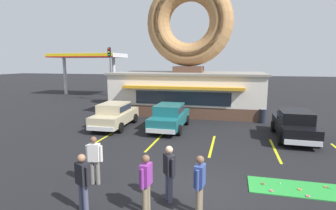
# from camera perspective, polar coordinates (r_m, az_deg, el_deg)

# --- Properties ---
(ground_plane) EXTENTS (160.00, 160.00, 0.00)m
(ground_plane) POSITION_cam_1_polar(r_m,az_deg,el_deg) (9.06, 6.22, -18.24)
(ground_plane) COLOR black
(donut_shop_building) EXTENTS (12.30, 6.75, 10.96)m
(donut_shop_building) POSITION_cam_1_polar(r_m,az_deg,el_deg) (22.23, 4.49, 8.08)
(donut_shop_building) COLOR brown
(donut_shop_building) RESTS_ON ground
(putting_mat) EXTENTS (3.20, 1.26, 0.03)m
(putting_mat) POSITION_cam_1_polar(r_m,az_deg,el_deg) (10.13, 26.52, -16.01)
(putting_mat) COLOR green
(putting_mat) RESTS_ON ground
(mini_donut_near_right) EXTENTS (0.13, 0.13, 0.04)m
(mini_donut_near_right) POSITION_cam_1_polar(r_m,az_deg,el_deg) (9.58, 21.57, -16.96)
(mini_donut_near_right) COLOR #D8667F
(mini_donut_near_right) RESTS_ON putting_mat
(mini_donut_mid_left) EXTENTS (0.13, 0.13, 0.04)m
(mini_donut_mid_left) POSITION_cam_1_polar(r_m,az_deg,el_deg) (9.97, 19.96, -15.79)
(mini_donut_mid_left) COLOR brown
(mini_donut_mid_left) RESTS_ON putting_mat
(mini_donut_mid_centre) EXTENTS (0.13, 0.13, 0.04)m
(mini_donut_mid_centre) POSITION_cam_1_polar(r_m,az_deg,el_deg) (9.70, 28.16, -17.08)
(mini_donut_mid_centre) COLOR #D8667F
(mini_donut_mid_centre) RESTS_ON putting_mat
(mini_donut_mid_right) EXTENTS (0.13, 0.13, 0.04)m
(mini_donut_mid_right) POSITION_cam_1_polar(r_m,az_deg,el_deg) (10.03, 26.76, -16.09)
(mini_donut_mid_right) COLOR #D17F47
(mini_donut_mid_right) RESTS_ON putting_mat
(mini_donut_far_left) EXTENTS (0.13, 0.13, 0.04)m
(mini_donut_far_left) POSITION_cam_1_polar(r_m,az_deg,el_deg) (10.62, 31.13, -15.00)
(mini_donut_far_left) COLOR #D17F47
(mini_donut_far_left) RESTS_ON putting_mat
(golf_ball) EXTENTS (0.04, 0.04, 0.04)m
(golf_ball) POSITION_cam_1_polar(r_m,az_deg,el_deg) (10.20, 23.19, -15.37)
(golf_ball) COLOR white
(golf_ball) RESTS_ON putting_mat
(car_champagne) EXTENTS (2.13, 4.63, 1.60)m
(car_champagne) POSITION_cam_1_polar(r_m,az_deg,el_deg) (17.36, -11.48, -1.92)
(car_champagne) COLOR #BCAD89
(car_champagne) RESTS_ON ground
(car_teal) EXTENTS (1.98, 4.56, 1.60)m
(car_teal) POSITION_cam_1_polar(r_m,az_deg,el_deg) (16.47, 0.35, -2.33)
(car_teal) COLOR #196066
(car_teal) RESTS_ON ground
(car_black) EXTENTS (2.03, 4.58, 1.60)m
(car_black) POSITION_cam_1_polar(r_m,az_deg,el_deg) (15.96, 25.79, -3.64)
(car_black) COLOR black
(car_black) RESTS_ON ground
(pedestrian_blue_sweater_man) EXTENTS (0.42, 0.50, 1.73)m
(pedestrian_blue_sweater_man) POSITION_cam_1_polar(r_m,az_deg,el_deg) (8.09, 0.23, -14.09)
(pedestrian_blue_sweater_man) COLOR #474C66
(pedestrian_blue_sweater_man) RESTS_ON ground
(pedestrian_hooded_kid) EXTENTS (0.29, 0.59, 1.70)m
(pedestrian_hooded_kid) POSITION_cam_1_polar(r_m,az_deg,el_deg) (7.49, 6.90, -16.37)
(pedestrian_hooded_kid) COLOR #7F7056
(pedestrian_hooded_kid) RESTS_ON ground
(pedestrian_leather_jacket_man) EXTENTS (0.55, 0.38, 1.70)m
(pedestrian_leather_jacket_man) POSITION_cam_1_polar(r_m,az_deg,el_deg) (7.92, -18.09, -15.29)
(pedestrian_leather_jacket_man) COLOR #474C66
(pedestrian_leather_jacket_man) RESTS_ON ground
(pedestrian_clipboard_woman) EXTENTS (0.59, 0.28, 1.70)m
(pedestrian_clipboard_woman) POSITION_cam_1_polar(r_m,az_deg,el_deg) (9.48, -15.74, -11.03)
(pedestrian_clipboard_woman) COLOR slate
(pedestrian_clipboard_woman) RESTS_ON ground
(pedestrian_beanie_man) EXTENTS (0.27, 0.59, 1.70)m
(pedestrian_beanie_man) POSITION_cam_1_polar(r_m,az_deg,el_deg) (7.53, -4.81, -16.17)
(pedestrian_beanie_man) COLOR #7F7056
(pedestrian_beanie_man) RESTS_ON ground
(trash_bin) EXTENTS (0.57, 0.57, 0.97)m
(trash_bin) POSITION_cam_1_polar(r_m,az_deg,el_deg) (19.46, 20.01, -2.22)
(trash_bin) COLOR #232833
(trash_bin) RESTS_ON ground
(traffic_light_pole) EXTENTS (0.28, 0.47, 5.80)m
(traffic_light_pole) POSITION_cam_1_polar(r_m,az_deg,el_deg) (28.52, -12.47, 8.07)
(traffic_light_pole) COLOR #595B60
(traffic_light_pole) RESTS_ON ground
(gas_station_canopy) EXTENTS (9.00, 4.46, 5.30)m
(gas_station_canopy) POSITION_cam_1_polar(r_m,az_deg,el_deg) (35.29, -17.03, 9.94)
(gas_station_canopy) COLOR silver
(gas_station_canopy) RESTS_ON ground
(parking_stripe_far_left) EXTENTS (0.12, 3.60, 0.01)m
(parking_stripe_far_left) POSITION_cam_1_polar(r_m,az_deg,el_deg) (15.27, -13.63, -6.88)
(parking_stripe_far_left) COLOR yellow
(parking_stripe_far_left) RESTS_ON ground
(parking_stripe_left) EXTENTS (0.12, 3.60, 0.01)m
(parking_stripe_left) POSITION_cam_1_polar(r_m,az_deg,el_deg) (14.18, -2.70, -7.89)
(parking_stripe_left) COLOR yellow
(parking_stripe_left) RESTS_ON ground
(parking_stripe_mid_left) EXTENTS (0.12, 3.60, 0.01)m
(parking_stripe_mid_left) POSITION_cam_1_polar(r_m,az_deg,el_deg) (13.66, 9.59, -8.67)
(parking_stripe_mid_left) COLOR yellow
(parking_stripe_mid_left) RESTS_ON ground
(parking_stripe_centre) EXTENTS (0.12, 3.60, 0.01)m
(parking_stripe_centre) POSITION_cam_1_polar(r_m,az_deg,el_deg) (13.79, 22.27, -9.07)
(parking_stripe_centre) COLOR yellow
(parking_stripe_centre) RESTS_ON ground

